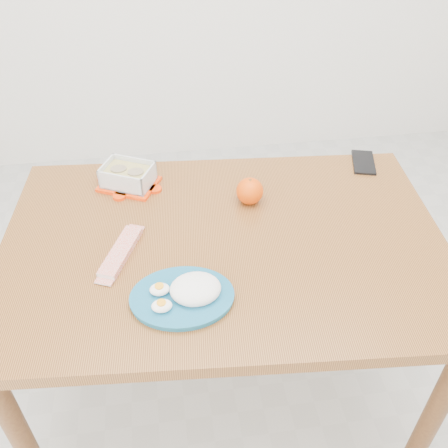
{
  "coord_description": "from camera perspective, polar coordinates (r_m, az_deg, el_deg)",
  "views": [
    {
      "loc": [
        -0.29,
        -1.04,
        1.72
      ],
      "look_at": [
        -0.13,
        0.03,
        0.81
      ],
      "focal_mm": 40.0,
      "sensor_mm": 36.0,
      "label": 1
    }
  ],
  "objects": [
    {
      "name": "smartphone",
      "position": [
        1.85,
        15.66,
        6.81
      ],
      "size": [
        0.11,
        0.16,
        0.01
      ],
      "primitive_type": "cube",
      "rotation": [
        0.0,
        0.0,
        -0.27
      ],
      "color": "black",
      "rests_on": "dining_table"
    },
    {
      "name": "dining_table",
      "position": [
        1.52,
        0.0,
        -4.31
      ],
      "size": [
        1.36,
        0.96,
        0.75
      ],
      "rotation": [
        0.0,
        0.0,
        -0.08
      ],
      "color": "#915B29",
      "rests_on": "ground"
    },
    {
      "name": "rice_plate",
      "position": [
        1.28,
        -4.34,
        -7.85
      ],
      "size": [
        0.27,
        0.27,
        0.07
      ],
      "rotation": [
        0.0,
        0.0,
        -0.04
      ],
      "color": "#186185",
      "rests_on": "dining_table"
    },
    {
      "name": "orange_fruit",
      "position": [
        1.58,
        2.97,
        3.78
      ],
      "size": [
        0.09,
        0.09,
        0.09
      ],
      "primitive_type": "sphere",
      "color": "#FF6505",
      "rests_on": "dining_table"
    },
    {
      "name": "candy_bar",
      "position": [
        1.44,
        -11.72,
        -3.15
      ],
      "size": [
        0.13,
        0.21,
        0.02
      ],
      "primitive_type": "cube",
      "rotation": [
        0.0,
        0.0,
        1.18
      ],
      "color": "red",
      "rests_on": "dining_table"
    },
    {
      "name": "ground",
      "position": [
        2.04,
        3.94,
        -17.96
      ],
      "size": [
        3.5,
        3.5,
        0.0
      ],
      "primitive_type": "plane",
      "color": "#B7B7B2",
      "rests_on": "ground"
    },
    {
      "name": "food_container",
      "position": [
        1.68,
        -10.92,
        5.4
      ],
      "size": [
        0.22,
        0.2,
        0.08
      ],
      "rotation": [
        0.0,
        0.0,
        -0.45
      ],
      "color": "#FE3C07",
      "rests_on": "dining_table"
    }
  ]
}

